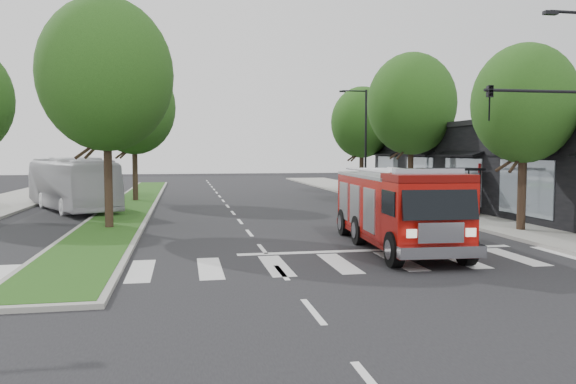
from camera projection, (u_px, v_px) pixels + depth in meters
name	position (u px, v px, depth m)	size (l,w,h in m)	color
ground	(262.00, 249.00, 20.06)	(140.00, 140.00, 0.00)	black
sidewalk_right	(454.00, 211.00, 32.15)	(5.00, 80.00, 0.15)	gray
median	(133.00, 204.00, 36.61)	(3.00, 50.00, 0.15)	gray
storefront_row	(526.00, 168.00, 32.80)	(8.00, 30.00, 5.00)	black
bus_shelter	(449.00, 179.00, 29.95)	(3.20, 1.60, 2.61)	black
tree_right_near	(524.00, 104.00, 23.73)	(4.40, 4.40, 8.05)	black
tree_right_mid	(412.00, 104.00, 35.43)	(5.60, 5.60, 9.72)	black
tree_right_far	(362.00, 122.00, 45.28)	(5.00, 5.00, 8.73)	black
tree_median_near	(106.00, 75.00, 24.36)	(5.80, 5.80, 10.16)	black
tree_median_far	(134.00, 107.00, 38.11)	(5.60, 5.60, 9.72)	black
streetlight_right_near	(572.00, 115.00, 18.05)	(4.08, 0.22, 8.00)	black
streetlight_right_far	(364.00, 138.00, 41.24)	(2.11, 0.20, 8.00)	black
fire_engine	(396.00, 209.00, 20.22)	(3.05, 8.69, 2.97)	#610805
city_bus	(71.00, 184.00, 33.40)	(2.63, 11.26, 3.14)	silver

